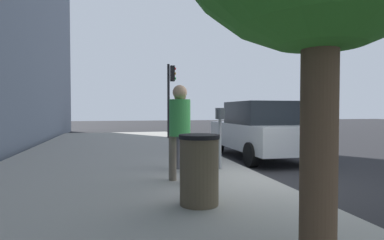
% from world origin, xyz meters
% --- Properties ---
extents(ground_plane, '(80.00, 80.00, 0.00)m').
position_xyz_m(ground_plane, '(0.00, 0.00, 0.00)').
color(ground_plane, '#232326').
rests_on(ground_plane, ground).
extents(sidewalk_slab, '(28.00, 6.00, 0.15)m').
position_xyz_m(sidewalk_slab, '(0.00, 3.00, 0.07)').
color(sidewalk_slab, gray).
rests_on(sidewalk_slab, ground_plane).
extents(parking_meter, '(0.36, 0.12, 1.41)m').
position_xyz_m(parking_meter, '(1.06, 0.67, 1.17)').
color(parking_meter, gray).
rests_on(parking_meter, sidewalk_slab).
extents(pedestrian_at_meter, '(0.53, 0.39, 1.81)m').
position_xyz_m(pedestrian_at_meter, '(1.11, 1.60, 1.23)').
color(pedestrian_at_meter, '#47474C').
rests_on(pedestrian_at_meter, sidewalk_slab).
extents(pedestrian_bystander, '(0.48, 0.40, 1.83)m').
position_xyz_m(pedestrian_bystander, '(-0.02, 1.82, 1.24)').
color(pedestrian_bystander, '#726656').
rests_on(pedestrian_bystander, sidewalk_slab).
extents(parked_sedan_near, '(4.40, 1.97, 1.77)m').
position_xyz_m(parked_sedan_near, '(3.28, -1.35, 0.89)').
color(parked_sedan_near, silver).
rests_on(parked_sedan_near, ground_plane).
extents(traffic_signal, '(0.24, 0.44, 3.60)m').
position_xyz_m(traffic_signal, '(9.53, 0.44, 2.58)').
color(traffic_signal, black).
rests_on(traffic_signal, sidewalk_slab).
extents(trash_bin, '(0.59, 0.59, 1.01)m').
position_xyz_m(trash_bin, '(-1.50, 1.83, 0.66)').
color(trash_bin, brown).
rests_on(trash_bin, sidewalk_slab).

